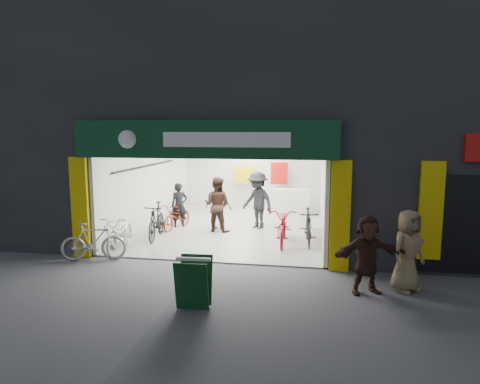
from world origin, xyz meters
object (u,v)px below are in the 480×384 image
(sandwich_board, at_px, (194,282))
(parked_bike, at_px, (93,242))
(bike_left_front, at_px, (120,233))
(pedestrian_near, at_px, (408,251))
(bike_right_front, at_px, (308,227))

(sandwich_board, bearing_deg, parked_bike, 140.85)
(bike_left_front, distance_m, parked_bike, 0.95)
(bike_left_front, distance_m, sandwich_board, 4.47)
(bike_left_front, relative_size, pedestrian_near, 1.13)
(pedestrian_near, relative_size, sandwich_board, 1.80)
(bike_left_front, xyz_separation_m, bike_right_front, (5.00, 1.56, 0.01))
(bike_right_front, height_order, parked_bike, bike_right_front)
(pedestrian_near, height_order, sandwich_board, pedestrian_near)
(bike_left_front, relative_size, parked_bike, 1.18)
(bike_right_front, relative_size, pedestrian_near, 1.01)
(parked_bike, xyz_separation_m, sandwich_board, (3.31, -2.41, 0.03))
(bike_right_front, bearing_deg, pedestrian_near, -62.03)
(bike_right_front, xyz_separation_m, pedestrian_near, (2.04, -3.26, 0.33))
(parked_bike, distance_m, pedestrian_near, 7.39)
(bike_left_front, height_order, sandwich_board, bike_left_front)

